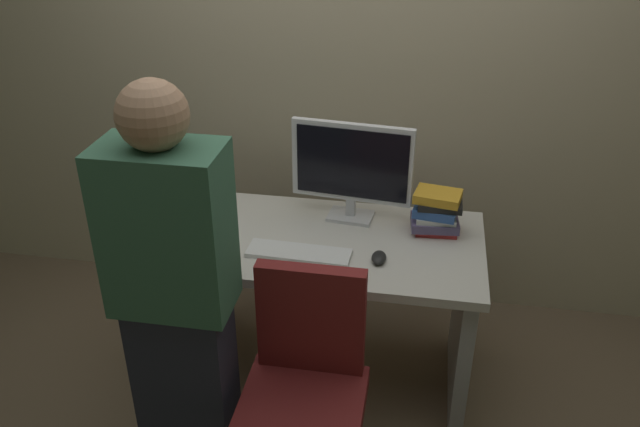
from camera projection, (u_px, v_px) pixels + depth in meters
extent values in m
plane|color=brown|center=(322.00, 370.00, 3.19)|extent=(9.00, 9.00, 0.00)
cube|color=tan|center=(349.00, 22.00, 3.13)|extent=(6.40, 0.10, 3.00)
cube|color=beige|center=(322.00, 242.00, 2.84)|extent=(1.39, 0.72, 0.04)
cube|color=#B2B2B7|center=(191.00, 298.00, 3.12)|extent=(0.06, 0.64, 0.70)
cube|color=#B2B2B7|center=(462.00, 327.00, 2.92)|extent=(0.06, 0.64, 0.70)
cube|color=maroon|center=(302.00, 410.00, 2.34)|extent=(0.44, 0.44, 0.08)
cube|color=maroon|center=(311.00, 319.00, 2.38)|extent=(0.40, 0.06, 0.44)
cube|color=#262838|center=(189.00, 396.00, 2.45)|extent=(0.34, 0.20, 0.85)
cube|color=#38664C|center=(167.00, 230.00, 2.11)|extent=(0.40, 0.24, 0.58)
sphere|color=#A57A5B|center=(152.00, 115.00, 1.92)|extent=(0.22, 0.22, 0.22)
cube|color=silver|center=(351.00, 216.00, 2.99)|extent=(0.21, 0.16, 0.02)
cube|color=silver|center=(351.00, 207.00, 2.97)|extent=(0.04, 0.03, 0.08)
cube|color=silver|center=(352.00, 162.00, 2.86)|extent=(0.54, 0.09, 0.36)
cube|color=black|center=(352.00, 164.00, 2.85)|extent=(0.49, 0.06, 0.32)
cube|color=white|center=(299.00, 253.00, 2.71)|extent=(0.43, 0.14, 0.02)
ellipsoid|color=black|center=(379.00, 258.00, 2.67)|extent=(0.06, 0.10, 0.03)
cylinder|color=#3372B2|center=(211.00, 228.00, 2.82)|extent=(0.07, 0.07, 0.09)
cylinder|color=silver|center=(222.00, 208.00, 2.98)|extent=(0.07, 0.07, 0.09)
cube|color=red|center=(436.00, 228.00, 2.89)|extent=(0.18, 0.16, 0.02)
cube|color=#594C72|center=(435.00, 223.00, 2.87)|extent=(0.22, 0.17, 0.04)
cube|color=white|center=(436.00, 217.00, 2.85)|extent=(0.18, 0.14, 0.02)
cube|color=#3359A5|center=(435.00, 211.00, 2.83)|extent=(0.20, 0.16, 0.04)
cube|color=black|center=(440.00, 204.00, 2.81)|extent=(0.19, 0.13, 0.03)
cube|color=gold|center=(438.00, 196.00, 2.80)|extent=(0.21, 0.17, 0.04)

